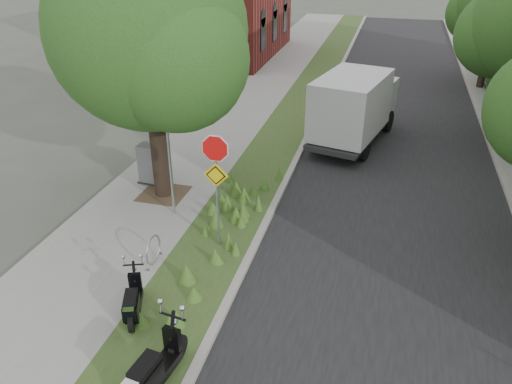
% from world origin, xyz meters
% --- Properties ---
extents(ground, '(120.00, 120.00, 0.00)m').
position_xyz_m(ground, '(0.00, 0.00, 0.00)').
color(ground, '#4C5147').
rests_on(ground, ground).
extents(sidewalk_near, '(3.50, 60.00, 0.12)m').
position_xyz_m(sidewalk_near, '(-4.25, 10.00, 0.06)').
color(sidewalk_near, gray).
rests_on(sidewalk_near, ground).
extents(verge, '(2.00, 60.00, 0.12)m').
position_xyz_m(verge, '(-1.50, 10.00, 0.06)').
color(verge, '#2D4D21').
rests_on(verge, ground).
extents(kerb_near, '(0.20, 60.00, 0.13)m').
position_xyz_m(kerb_near, '(-0.50, 10.00, 0.07)').
color(kerb_near, '#9E9991').
rests_on(kerb_near, ground).
extents(road, '(7.00, 60.00, 0.01)m').
position_xyz_m(road, '(3.00, 10.00, 0.01)').
color(road, black).
rests_on(road, ground).
extents(kerb_far, '(0.20, 60.00, 0.13)m').
position_xyz_m(kerb_far, '(6.50, 10.00, 0.07)').
color(kerb_far, '#9E9991').
rests_on(kerb_far, ground).
extents(street_tree_main, '(6.21, 5.54, 7.66)m').
position_xyz_m(street_tree_main, '(-4.08, 2.86, 4.80)').
color(street_tree_main, black).
rests_on(street_tree_main, ground).
extents(bare_post, '(0.08, 0.08, 4.00)m').
position_xyz_m(bare_post, '(-3.20, 1.80, 2.12)').
color(bare_post, '#A5A8AD').
rests_on(bare_post, ground).
extents(bike_hoop, '(0.06, 0.78, 0.77)m').
position_xyz_m(bike_hoop, '(-2.70, -0.60, 0.50)').
color(bike_hoop, '#A5A8AD').
rests_on(bike_hoop, ground).
extents(sign_assembly, '(0.94, 0.08, 3.22)m').
position_xyz_m(sign_assembly, '(-1.40, 0.58, 2.33)').
color(sign_assembly, '#A5A8AD').
rests_on(sign_assembly, ground).
extents(far_tree_c, '(4.37, 3.89, 5.93)m').
position_xyz_m(far_tree_c, '(6.94, 18.04, 3.95)').
color(far_tree_c, black).
rests_on(far_tree_c, ground).
extents(scooter_near, '(0.54, 1.84, 0.88)m').
position_xyz_m(scooter_near, '(-1.00, -4.20, 0.55)').
color(scooter_near, black).
rests_on(scooter_near, ground).
extents(scooter_far, '(0.69, 1.45, 0.72)m').
position_xyz_m(scooter_far, '(-2.24, -2.55, 0.47)').
color(scooter_far, black).
rests_on(scooter_far, ground).
extents(box_truck, '(3.11, 5.50, 2.35)m').
position_xyz_m(box_truck, '(1.25, 8.90, 1.53)').
color(box_truck, '#262628').
rests_on(box_truck, ground).
extents(utility_cabinet, '(1.02, 0.73, 1.30)m').
position_xyz_m(utility_cabinet, '(-4.62, 3.50, 0.74)').
color(utility_cabinet, '#262628').
rests_on(utility_cabinet, ground).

